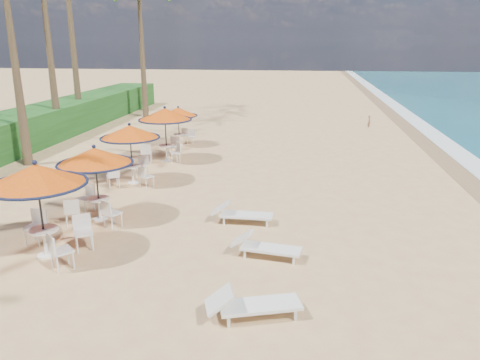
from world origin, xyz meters
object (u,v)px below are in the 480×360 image
(station_1, at_px, (94,166))
(station_0, at_px, (40,187))
(station_2, at_px, (131,139))
(station_4, at_px, (179,115))
(lounger_near, at_px, (250,304))
(lounger_mid, at_px, (264,246))
(lounger_far, at_px, (240,213))
(station_3, at_px, (165,121))

(station_1, bearing_deg, station_0, -94.80)
(station_2, xyz_separation_m, station_4, (0.06, 7.11, -0.15))
(station_2, bearing_deg, lounger_near, -56.88)
(lounger_mid, xyz_separation_m, lounger_far, (-0.95, 2.30, 0.01))
(station_0, relative_size, lounger_far, 1.38)
(station_1, height_order, station_3, station_3)
(station_2, distance_m, station_3, 3.69)
(station_0, distance_m, station_2, 6.63)
(station_0, distance_m, station_1, 2.66)
(station_3, relative_size, lounger_mid, 1.37)
(station_1, bearing_deg, station_4, 91.27)
(station_3, xyz_separation_m, lounger_far, (4.53, -7.32, -1.59))
(station_1, xyz_separation_m, lounger_near, (5.45, -4.84, -1.46))
(station_1, distance_m, station_4, 11.10)
(station_1, bearing_deg, station_2, 94.43)
(station_0, height_order, lounger_far, station_0)
(lounger_far, bearing_deg, station_3, 122.76)
(station_1, distance_m, station_3, 7.66)
(lounger_near, bearing_deg, station_4, 91.76)
(station_3, relative_size, lounger_near, 1.26)
(station_2, distance_m, lounger_near, 10.64)
(station_2, height_order, station_4, station_2)
(lounger_mid, bearing_deg, station_2, 142.86)
(lounger_near, bearing_deg, station_1, 120.48)
(lounger_near, bearing_deg, station_0, 140.96)
(station_4, bearing_deg, station_1, -88.73)
(station_4, xyz_separation_m, lounger_near, (5.69, -15.94, -1.31))
(station_0, height_order, station_2, station_0)
(station_0, bearing_deg, station_3, 88.81)
(station_0, height_order, station_4, station_0)
(station_3, distance_m, lounger_far, 8.76)
(station_2, xyz_separation_m, lounger_near, (5.76, -8.82, -1.45))
(station_0, relative_size, lounger_mid, 1.38)
(station_4, bearing_deg, lounger_far, -66.09)
(station_0, bearing_deg, lounger_far, 32.16)
(station_4, height_order, lounger_near, station_4)
(station_0, relative_size, lounger_near, 1.28)
(station_1, relative_size, station_4, 1.14)
(station_3, distance_m, lounger_near, 13.73)
(lounger_far, bearing_deg, station_4, 114.92)
(station_0, height_order, lounger_mid, station_0)
(station_0, xyz_separation_m, lounger_far, (4.75, 2.99, -1.60))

